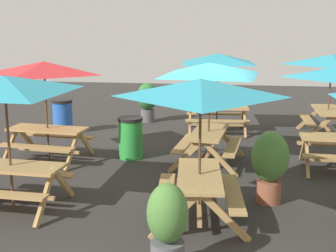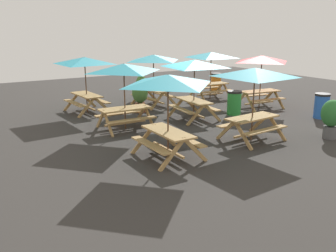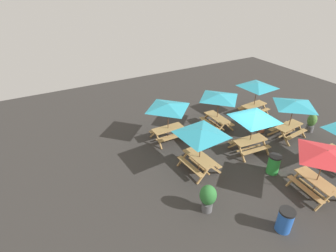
{
  "view_description": "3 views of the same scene",
  "coord_description": "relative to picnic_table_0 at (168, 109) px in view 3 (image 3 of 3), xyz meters",
  "views": [
    {
      "loc": [
        -10.3,
        -0.79,
        3.13
      ],
      "look_at": [
        -0.26,
        0.72,
        0.9
      ],
      "focal_mm": 50.0,
      "sensor_mm": 36.0,
      "label": 1
    },
    {
      "loc": [
        11.54,
        -8.46,
        3.53
      ],
      "look_at": [
        3.18,
        -3.34,
        0.9
      ],
      "focal_mm": 40.0,
      "sensor_mm": 36.0,
      "label": 2
    },
    {
      "loc": [
        9.39,
        7.94,
        8.31
      ],
      "look_at": [
        3.18,
        -3.34,
        0.9
      ],
      "focal_mm": 28.0,
      "sensor_mm": 36.0,
      "label": 3
    }
  ],
  "objects": [
    {
      "name": "picnic_table_1",
      "position": [
        -0.01,
        3.12,
        0.0
      ],
      "size": [
        2.82,
        2.82,
        2.34
      ],
      "rotation": [
        0.0,
        0.0,
        1.65
      ],
      "color": "tan",
      "rests_on": "ground"
    },
    {
      "name": "picnic_table_6",
      "position": [
        -3.24,
        3.16,
        0.0
      ],
      "size": [
        2.82,
        2.82,
        2.34
      ],
      "rotation": [
        0.0,
        0.0,
        -0.09
      ],
      "color": "tan",
      "rests_on": "ground"
    },
    {
      "name": "picnic_table_2",
      "position": [
        -6.32,
        3.11,
        0.0
      ],
      "size": [
        2.18,
        2.18,
        2.34
      ],
      "rotation": [
        0.0,
        0.0,
        0.1
      ],
      "color": "tan",
      "rests_on": "ground"
    },
    {
      "name": "picnic_table_4",
      "position": [
        -3.45,
        6.88,
        0.0
      ],
      "size": [
        2.2,
        2.2,
        2.34
      ],
      "rotation": [
        0.0,
        0.0,
        1.47
      ],
      "color": "tan",
      "rests_on": "ground"
    },
    {
      "name": "picnic_table_0",
      "position": [
        0.0,
        0.0,
        0.0
      ],
      "size": [
        2.01,
        2.01,
        2.34
      ],
      "rotation": [
        0.0,
        0.0,
        -0.0
      ],
      "color": "tan",
      "rests_on": "ground"
    },
    {
      "name": "trash_bin_green",
      "position": [
        -3.01,
        5.02,
        -1.49
      ],
      "size": [
        0.59,
        0.59,
        0.98
      ],
      "color": "green",
      "rests_on": "ground"
    },
    {
      "name": "potted_plant_2",
      "position": [
        -5.41,
        1.94,
        -1.25
      ],
      "size": [
        0.66,
        0.66,
        1.29
      ],
      "color": "#935138",
      "rests_on": "ground"
    },
    {
      "name": "picnic_table_7",
      "position": [
        -6.61,
        0.05,
        0.0
      ],
      "size": [
        2.82,
        2.82,
        2.34
      ],
      "rotation": [
        0.0,
        0.0,
        0.07
      ],
      "color": "tan",
      "rests_on": "ground"
    },
    {
      "name": "ground_plane",
      "position": [
        -3.18,
        3.34,
        -1.99
      ],
      "size": [
        28.42,
        28.42,
        0.0
      ],
      "primitive_type": "plane",
      "color": "#33302D",
      "rests_on": "ground"
    },
    {
      "name": "potted_plant_1",
      "position": [
        1.18,
        5.42,
        -1.26
      ],
      "size": [
        0.68,
        0.68,
        1.27
      ],
      "color": "#59595B",
      "rests_on": "ground"
    },
    {
      "name": "picnic_table_5",
      "position": [
        -3.3,
        0.26,
        0.0
      ],
      "size": [
        2.03,
        2.03,
        2.34
      ],
      "rotation": [
        0.0,
        0.0,
        1.55
      ],
      "color": "tan",
      "rests_on": "ground"
    },
    {
      "name": "trash_bin_blue",
      "position": [
        -0.76,
        7.56,
        -1.49
      ],
      "size": [
        0.59,
        0.59,
        0.98
      ],
      "color": "blue",
      "rests_on": "ground"
    },
    {
      "name": "potted_plant_0",
      "position": [
        -8.03,
        3.37,
        -1.35
      ],
      "size": [
        0.53,
        0.53,
        1.18
      ],
      "color": "#59595B",
      "rests_on": "ground"
    }
  ]
}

